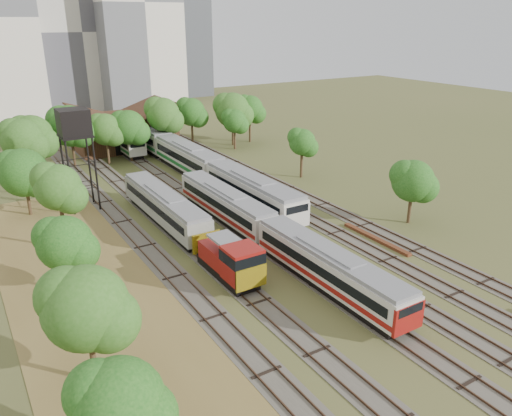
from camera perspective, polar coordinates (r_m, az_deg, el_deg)
ground at (r=41.85m, az=12.17°, el=-9.44°), size 240.00×240.00×0.00m
dry_grass_patch at (r=40.14m, az=-15.94°, el=-11.20°), size 14.00×60.00×0.04m
tracks at (r=60.09m, az=-4.78°, el=0.59°), size 24.60×80.00×0.19m
railcar_red_set at (r=47.40m, az=1.59°, el=-2.74°), size 2.78×34.58×3.43m
railcar_green_set at (r=71.71m, az=-7.69°, el=5.60°), size 3.25×52.08×4.02m
railcar_rear at (r=86.90m, az=-15.08°, el=7.56°), size 2.81×16.08×3.47m
shunter_locomotive at (r=41.95m, az=-2.73°, el=-6.10°), size 2.83×8.10×3.71m
old_grey_coach at (r=54.37m, az=-10.41°, el=0.17°), size 2.80×18.00×3.46m
water_tower at (r=59.07m, az=-20.09°, el=8.85°), size 3.35×3.35×11.57m
rail_pile_far at (r=51.40m, az=13.53°, el=-3.43°), size 0.55×8.86×0.29m
maintenance_shed at (r=88.86m, az=-14.93°, el=8.57°), size 16.45×11.55×7.58m
tree_band_left at (r=48.65m, az=-22.93°, el=0.54°), size 8.18×55.09×8.94m
tree_band_far at (r=80.47m, az=-12.50°, el=9.73°), size 41.35×9.98×9.28m
tree_band_right at (r=66.46m, az=6.92°, el=6.79°), size 4.48×42.55×6.99m
tower_centre at (r=128.52m, az=-20.24°, el=18.43°), size 20.00×18.00×36.00m
tower_right at (r=124.06m, az=-13.95°, el=21.80°), size 18.00×16.00×48.00m
tower_far_right at (r=148.24m, az=-8.25°, el=18.05°), size 12.00×12.00×28.00m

